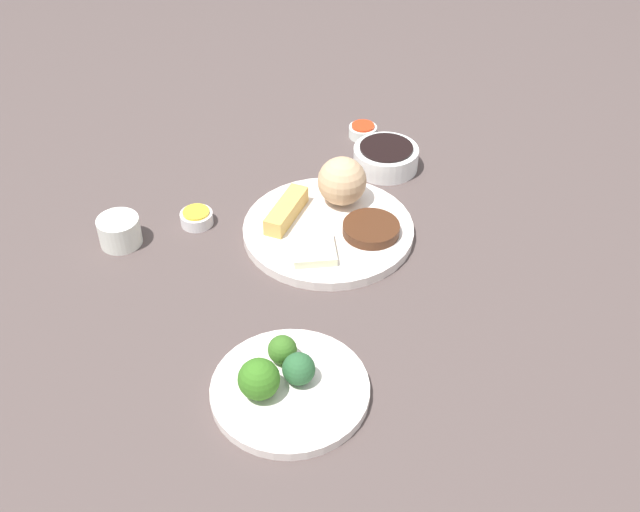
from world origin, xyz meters
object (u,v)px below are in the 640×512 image
object	(u,v)px
main_plate	(328,230)
broccoli_plate	(290,390)
sauce_ramekin_hot_mustard	(197,218)
soy_sauce_bowl	(386,158)
sauce_ramekin_sweet_and_sour	(363,132)
teacup	(120,231)

from	to	relation	value
main_plate	broccoli_plate	xyz separation A→B (m)	(0.06, 0.33, -0.00)
sauce_ramekin_hot_mustard	broccoli_plate	bearing A→B (deg)	112.55
broccoli_plate	soy_sauce_bowl	distance (m)	0.54
sauce_ramekin_hot_mustard	sauce_ramekin_sweet_and_sour	xyz separation A→B (m)	(-0.29, -0.26, 0.00)
broccoli_plate	teacup	world-z (taller)	teacup
broccoli_plate	sauce_ramekin_hot_mustard	size ratio (longest dim) A/B	3.86
main_plate	teacup	distance (m)	0.33
main_plate	broccoli_plate	distance (m)	0.33
main_plate	soy_sauce_bowl	distance (m)	0.22
broccoli_plate	sauce_ramekin_hot_mustard	world-z (taller)	sauce_ramekin_hot_mustard
sauce_ramekin_hot_mustard	sauce_ramekin_sweet_and_sour	world-z (taller)	same
sauce_ramekin_hot_mustard	teacup	size ratio (longest dim) A/B	0.80
soy_sauce_bowl	sauce_ramekin_sweet_and_sour	distance (m)	0.11
sauce_ramekin_hot_mustard	sauce_ramekin_sweet_and_sour	size ratio (longest dim) A/B	1.00
soy_sauce_bowl	sauce_ramekin_hot_mustard	world-z (taller)	soy_sauce_bowl
main_plate	soy_sauce_bowl	world-z (taller)	soy_sauce_bowl
broccoli_plate	teacup	bearing A→B (deg)	-49.95
sauce_ramekin_sweet_and_sour	teacup	size ratio (longest dim) A/B	0.80
main_plate	soy_sauce_bowl	bearing A→B (deg)	-120.45
broccoli_plate	soy_sauce_bowl	xyz separation A→B (m)	(-0.17, -0.51, 0.01)
broccoli_plate	sauce_ramekin_sweet_and_sour	distance (m)	0.64
main_plate	teacup	xyz separation A→B (m)	(0.33, 0.01, 0.01)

